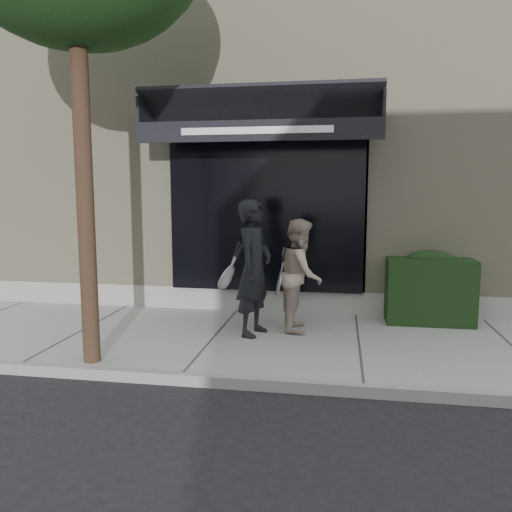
# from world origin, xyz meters

# --- Properties ---
(ground) EXTENTS (80.00, 80.00, 0.00)m
(ground) POSITION_xyz_m (0.00, 0.00, 0.00)
(ground) COLOR black
(ground) RESTS_ON ground
(sidewalk) EXTENTS (20.00, 3.00, 0.12)m
(sidewalk) POSITION_xyz_m (0.00, 0.00, 0.06)
(sidewalk) COLOR gray
(sidewalk) RESTS_ON ground
(curb) EXTENTS (20.00, 0.10, 0.14)m
(curb) POSITION_xyz_m (0.00, -1.55, 0.07)
(curb) COLOR gray
(curb) RESTS_ON ground
(building_facade) EXTENTS (14.30, 8.04, 5.64)m
(building_facade) POSITION_xyz_m (-0.01, 4.96, 2.74)
(building_facade) COLOR tan
(building_facade) RESTS_ON ground
(hedge) EXTENTS (1.30, 0.70, 1.14)m
(hedge) POSITION_xyz_m (1.10, 1.25, 0.66)
(hedge) COLOR black
(hedge) RESTS_ON sidewalk
(pedestrian_front) EXTENTS (0.76, 0.92, 1.92)m
(pedestrian_front) POSITION_xyz_m (-1.47, 0.14, 1.08)
(pedestrian_front) COLOR black
(pedestrian_front) RESTS_ON sidewalk
(pedestrian_back) EXTENTS (0.71, 0.87, 1.64)m
(pedestrian_back) POSITION_xyz_m (-0.84, 0.54, 0.94)
(pedestrian_back) COLOR #B5A291
(pedestrian_back) RESTS_ON sidewalk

